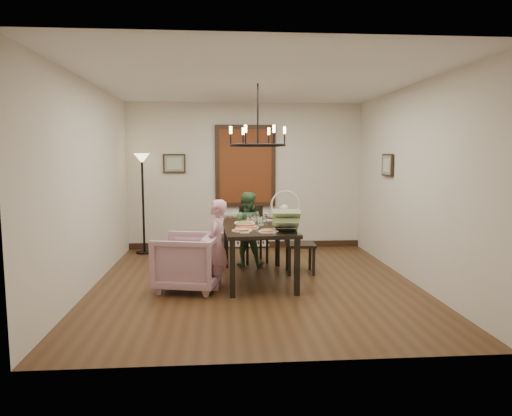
{
  "coord_description": "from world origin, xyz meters",
  "views": [
    {
      "loc": [
        -0.47,
        -6.3,
        1.82
      ],
      "look_at": [
        0.03,
        0.22,
        1.05
      ],
      "focal_mm": 32.0,
      "sensor_mm": 36.0,
      "label": 1
    }
  ],
  "objects": [
    {
      "name": "pizza_platter",
      "position": [
        -0.12,
        -0.04,
        0.82
      ],
      "size": [
        0.33,
        0.33,
        0.04
      ],
      "primitive_type": "cylinder",
      "color": "tan",
      "rests_on": "dining_table"
    },
    {
      "name": "salad_bowl",
      "position": [
        -0.15,
        0.02,
        0.84
      ],
      "size": [
        0.35,
        0.35,
        0.09
      ],
      "primitive_type": "imported",
      "color": "white",
      "rests_on": "dining_table"
    },
    {
      "name": "drinking_glass",
      "position": [
        0.03,
        0.27,
        0.87
      ],
      "size": [
        0.07,
        0.07,
        0.14
      ],
      "primitive_type": "cylinder",
      "color": "silver",
      "rests_on": "dining_table"
    },
    {
      "name": "dining_table",
      "position": [
        0.05,
        0.17,
        0.71
      ],
      "size": [
        1.02,
        1.73,
        0.8
      ],
      "rotation": [
        0.0,
        0.0,
        0.04
      ],
      "color": "black",
      "rests_on": "room_shell"
    },
    {
      "name": "elderly_woman",
      "position": [
        -0.54,
        -0.22,
        0.5
      ],
      "size": [
        0.31,
        0.41,
        1.01
      ],
      "primitive_type": "imported",
      "rotation": [
        0.0,
        0.0,
        -1.77
      ],
      "color": "#D496A8",
      "rests_on": "room_shell"
    },
    {
      "name": "chandelier",
      "position": [
        0.05,
        0.17,
        1.95
      ],
      "size": [
        0.8,
        0.8,
        0.04
      ],
      "primitive_type": "torus",
      "color": "black",
      "rests_on": "room_shell"
    },
    {
      "name": "picture_back",
      "position": [
        -1.35,
        2.47,
        1.65
      ],
      "size": [
        0.42,
        0.03,
        0.36
      ],
      "primitive_type": "cube",
      "color": "black",
      "rests_on": "room_shell"
    },
    {
      "name": "room_shell",
      "position": [
        0.0,
        0.37,
        1.4
      ],
      "size": [
        4.51,
        5.0,
        2.81
      ],
      "color": "#50341B",
      "rests_on": "ground"
    },
    {
      "name": "radiator",
      "position": [
        0.0,
        2.48,
        0.35
      ],
      "size": [
        0.92,
        0.12,
        0.62
      ],
      "primitive_type": null,
      "color": "silver",
      "rests_on": "room_shell"
    },
    {
      "name": "picture_right",
      "position": [
        2.21,
        0.9,
        1.65
      ],
      "size": [
        0.03,
        0.42,
        0.36
      ],
      "primitive_type": "cube",
      "rotation": [
        0.0,
        0.0,
        1.57
      ],
      "color": "black",
      "rests_on": "room_shell"
    },
    {
      "name": "armchair",
      "position": [
        -0.93,
        -0.2,
        0.38
      ],
      "size": [
        0.99,
        0.97,
        0.76
      ],
      "primitive_type": "imported",
      "rotation": [
        0.0,
        0.0,
        -1.79
      ],
      "color": "#C899AA",
      "rests_on": "room_shell"
    },
    {
      "name": "floor_lamp",
      "position": [
        -1.9,
        2.15,
        0.9
      ],
      "size": [
        0.3,
        0.3,
        1.8
      ],
      "primitive_type": null,
      "color": "black",
      "rests_on": "room_shell"
    },
    {
      "name": "chair_right",
      "position": [
        0.74,
        0.52,
        0.51
      ],
      "size": [
        0.47,
        0.47,
        1.01
      ],
      "primitive_type": null,
      "rotation": [
        0.0,
        0.0,
        1.53
      ],
      "color": "black",
      "rests_on": "room_shell"
    },
    {
      "name": "window_blinds",
      "position": [
        0.0,
        2.46,
        1.6
      ],
      "size": [
        1.0,
        0.03,
        1.4
      ],
      "primitive_type": "cube",
      "color": "#632713",
      "rests_on": "room_shell"
    },
    {
      "name": "baby_bouncer",
      "position": [
        0.39,
        -0.34,
        0.99
      ],
      "size": [
        0.47,
        0.62,
        0.38
      ],
      "primitive_type": null,
      "rotation": [
        0.0,
        0.0,
        -0.1
      ],
      "color": "#C7EEA4",
      "rests_on": "dining_table"
    },
    {
      "name": "chair_far",
      "position": [
        0.09,
        1.31,
        0.48
      ],
      "size": [
        0.51,
        0.51,
        0.96
      ],
      "primitive_type": null,
      "rotation": [
        0.0,
        0.0,
        0.23
      ],
      "color": "black",
      "rests_on": "room_shell"
    },
    {
      "name": "seated_man",
      "position": [
        -0.06,
        1.04,
        0.5
      ],
      "size": [
        0.56,
        0.48,
        1.01
      ],
      "primitive_type": "imported",
      "rotation": [
        0.0,
        0.0,
        2.93
      ],
      "color": "#40673D",
      "rests_on": "room_shell"
    }
  ]
}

